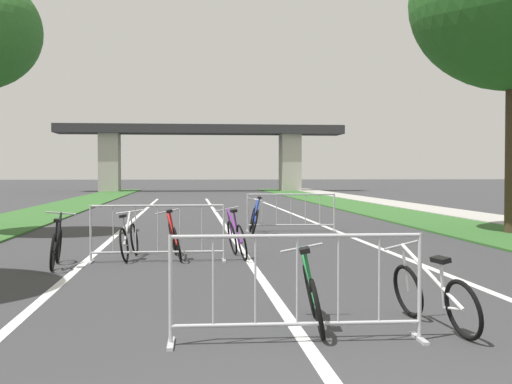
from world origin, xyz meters
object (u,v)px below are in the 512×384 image
at_px(crowd_barrier_second, 158,233).
at_px(bicycle_purple_2, 237,238).
at_px(bicycle_green_4, 312,295).
at_px(bicycle_white_6, 433,296).
at_px(bicycle_red_1, 174,239).
at_px(crowd_barrier_third, 291,213).
at_px(bicycle_blue_3, 254,219).
at_px(bicycle_silver_5, 129,240).
at_px(bicycle_black_0, 56,246).
at_px(crowd_barrier_nearest, 297,289).

xyz_separation_m(crowd_barrier_second, bicycle_purple_2, (1.47, 0.43, -0.14)).
height_order(crowd_barrier_second, bicycle_green_4, crowd_barrier_second).
xyz_separation_m(bicycle_green_4, bicycle_white_6, (1.25, -0.18, -0.00)).
bearing_deg(bicycle_white_6, bicycle_purple_2, 94.54).
xyz_separation_m(bicycle_red_1, bicycle_white_6, (2.82, -6.04, -0.03)).
relative_size(bicycle_red_1, bicycle_purple_2, 1.04).
distance_m(crowd_barrier_third, bicycle_blue_3, 1.24).
xyz_separation_m(crowd_barrier_third, bicycle_silver_5, (-3.96, -5.47, -0.16)).
relative_size(crowd_barrier_third, bicycle_blue_3, 1.41).
bearing_deg(bicycle_blue_3, bicycle_green_4, -90.45).
bearing_deg(bicycle_black_0, bicycle_red_1, 19.72).
bearing_deg(bicycle_white_6, bicycle_red_1, 104.37).
distance_m(crowd_barrier_nearest, bicycle_red_1, 6.59).
xyz_separation_m(bicycle_black_0, bicycle_purple_2, (3.20, 0.93, 0.03)).
height_order(crowd_barrier_nearest, crowd_barrier_second, same).
xyz_separation_m(crowd_barrier_second, bicycle_green_4, (1.86, -5.41, -0.18)).
height_order(bicycle_purple_2, bicycle_blue_3, bicycle_blue_3).
xyz_separation_m(crowd_barrier_third, bicycle_green_4, (-1.54, -11.41, -0.18)).
height_order(bicycle_red_1, bicycle_blue_3, bicycle_blue_3).
distance_m(bicycle_blue_3, bicycle_white_6, 11.03).
bearing_deg(bicycle_green_4, crowd_barrier_third, 88.70).
bearing_deg(crowd_barrier_second, bicycle_red_1, 57.38).
bearing_deg(crowd_barrier_nearest, bicycle_white_6, 15.31).
bearing_deg(bicycle_green_4, bicycle_white_6, -1.91).
bearing_deg(bicycle_red_1, bicycle_purple_2, -7.27).
height_order(crowd_barrier_second, bicycle_red_1, crowd_barrier_second).
height_order(bicycle_purple_2, bicycle_white_6, bicycle_purple_2).
xyz_separation_m(crowd_barrier_second, bicycle_silver_5, (-0.57, 0.53, -0.16)).
xyz_separation_m(crowd_barrier_third, bicycle_blue_3, (-1.09, -0.59, -0.14)).
xyz_separation_m(bicycle_red_1, bicycle_silver_5, (-0.86, 0.08, -0.01)).
xyz_separation_m(bicycle_purple_2, bicycle_silver_5, (-2.04, 0.11, -0.02)).
height_order(crowd_barrier_second, bicycle_black_0, crowd_barrier_second).
height_order(bicycle_red_1, bicycle_purple_2, bicycle_purple_2).
xyz_separation_m(crowd_barrier_third, bicycle_black_0, (-5.12, -6.50, -0.17)).
bearing_deg(crowd_barrier_nearest, crowd_barrier_second, 104.87).
height_order(bicycle_black_0, bicycle_blue_3, bicycle_blue_3).
bearing_deg(bicycle_red_1, crowd_barrier_third, 54.79).
bearing_deg(bicycle_blue_3, bicycle_silver_5, -118.56).
bearing_deg(bicycle_silver_5, bicycle_black_0, -132.95).
bearing_deg(crowd_barrier_second, bicycle_purple_2, 16.09).
bearing_deg(crowd_barrier_third, crowd_barrier_nearest, -98.54).
xyz_separation_m(crowd_barrier_second, bicycle_blue_3, (2.31, 5.41, -0.14)).
bearing_deg(bicycle_purple_2, bicycle_white_6, -81.67).
xyz_separation_m(crowd_barrier_third, bicycle_red_1, (-3.11, -5.55, -0.15)).
bearing_deg(bicycle_white_6, bicycle_green_4, 161.08).
bearing_deg(bicycle_blue_3, bicycle_white_6, -83.91).
distance_m(crowd_barrier_third, bicycle_black_0, 8.27).
height_order(crowd_barrier_second, bicycle_white_6, crowd_barrier_second).
bearing_deg(crowd_barrier_third, crowd_barrier_second, -119.50).
bearing_deg(crowd_barrier_second, bicycle_black_0, -163.79).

